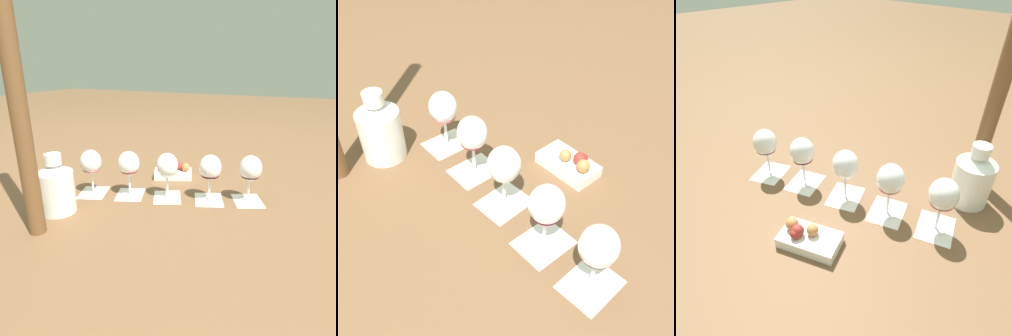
{
  "view_description": "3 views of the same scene",
  "coord_description": "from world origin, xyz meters",
  "views": [
    {
      "loc": [
        0.43,
        -0.91,
        0.46
      ],
      "look_at": [
        0.0,
        0.0,
        0.11
      ],
      "focal_mm": 32.0,
      "sensor_mm": 36.0,
      "label": 1
    },
    {
      "loc": [
        0.68,
        -0.22,
        0.75
      ],
      "look_at": [
        0.0,
        0.0,
        0.11
      ],
      "focal_mm": 45.0,
      "sensor_mm": 36.0,
      "label": 2
    },
    {
      "loc": [
        -0.5,
        0.51,
        0.63
      ],
      "look_at": [
        0.0,
        0.0,
        0.11
      ],
      "focal_mm": 32.0,
      "sensor_mm": 36.0,
      "label": 3
    }
  ],
  "objects": [
    {
      "name": "ground_plane",
      "position": [
        0.0,
        0.0,
        0.0
      ],
      "size": [
        8.0,
        8.0,
        0.0
      ],
      "primitive_type": "plane",
      "color": "brown"
    },
    {
      "name": "tasting_card_0",
      "position": [
        -0.27,
        -0.08,
        0.0
      ],
      "size": [
        0.13,
        0.15,
        0.0
      ],
      "color": "white",
      "rests_on": "ground_plane"
    },
    {
      "name": "tasting_card_1",
      "position": [
        -0.14,
        -0.04,
        0.0
      ],
      "size": [
        0.13,
        0.15,
        0.0
      ],
      "color": "white",
      "rests_on": "ground_plane"
    },
    {
      "name": "tasting_card_2",
      "position": [
        -0.0,
        0.0,
        0.0
      ],
      "size": [
        0.14,
        0.15,
        0.0
      ],
      "color": "white",
      "rests_on": "ground_plane"
    },
    {
      "name": "tasting_card_3",
      "position": [
        0.15,
        0.04,
        0.0
      ],
      "size": [
        0.13,
        0.15,
        0.0
      ],
      "color": "white",
      "rests_on": "ground_plane"
    },
    {
      "name": "tasting_card_4",
      "position": [
        0.27,
        0.09,
        0.0
      ],
      "size": [
        0.14,
        0.15,
        0.0
      ],
      "color": "white",
      "rests_on": "ground_plane"
    },
    {
      "name": "wine_glass_0",
      "position": [
        -0.27,
        -0.08,
        0.12
      ],
      "size": [
        0.08,
        0.08,
        0.17
      ],
      "color": "white",
      "rests_on": "tasting_card_0"
    },
    {
      "name": "wine_glass_1",
      "position": [
        -0.14,
        -0.04,
        0.12
      ],
      "size": [
        0.08,
        0.08,
        0.17
      ],
      "color": "white",
      "rests_on": "tasting_card_1"
    },
    {
      "name": "wine_glass_2",
      "position": [
        -0.0,
        0.0,
        0.12
      ],
      "size": [
        0.08,
        0.08,
        0.17
      ],
      "color": "white",
      "rests_on": "tasting_card_2"
    },
    {
      "name": "wine_glass_3",
      "position": [
        0.15,
        0.04,
        0.12
      ],
      "size": [
        0.08,
        0.08,
        0.17
      ],
      "color": "white",
      "rests_on": "tasting_card_3"
    },
    {
      "name": "wine_glass_4",
      "position": [
        0.27,
        0.09,
        0.12
      ],
      "size": [
        0.08,
        0.08,
        0.17
      ],
      "color": "white",
      "rests_on": "tasting_card_4"
    },
    {
      "name": "ceramic_vase",
      "position": [
        -0.28,
        -0.25,
        0.09
      ],
      "size": [
        0.11,
        0.11,
        0.2
      ],
      "color": "white",
      "rests_on": "ground_plane"
    },
    {
      "name": "snack_dish",
      "position": [
        -0.06,
        0.2,
        0.02
      ],
      "size": [
        0.18,
        0.14,
        0.07
      ],
      "color": "white",
      "rests_on": "ground_plane"
    }
  ]
}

